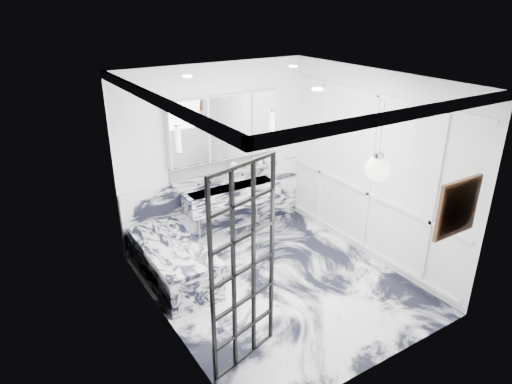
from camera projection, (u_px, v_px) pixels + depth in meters
floor at (279, 284)px, 6.33m from camera, size 3.60×3.60×0.00m
ceiling at (284, 79)px, 5.22m from camera, size 3.60×3.60×0.00m
wall_back at (215, 153)px, 7.17m from camera, size 3.60×0.00×3.60m
wall_front at (390, 254)px, 4.38m from camera, size 3.60×0.00×3.60m
wall_left at (162, 222)px, 4.99m from camera, size 0.00×3.60×3.60m
wall_right at (372, 168)px, 6.56m from camera, size 0.00×3.60×3.60m
marble_clad_back at (218, 204)px, 7.50m from camera, size 3.18×0.05×1.05m
marble_clad_left at (164, 227)px, 5.02m from camera, size 0.02×3.56×2.68m
panel_molding at (370, 175)px, 6.59m from camera, size 0.03×3.40×2.30m
soap_bottle_a at (254, 160)px, 7.51m from camera, size 0.10×0.10×0.20m
soap_bottle_b at (259, 160)px, 7.57m from camera, size 0.08×0.09×0.17m
soap_bottle_c at (267, 159)px, 7.65m from camera, size 0.13×0.13×0.14m
face_pot at (233, 166)px, 7.33m from camera, size 0.15×0.15×0.15m
amber_bottle at (246, 165)px, 7.45m from camera, size 0.04×0.04×0.10m
flower_vase at (212, 260)px, 5.75m from camera, size 0.09×0.09×0.12m
crittall_door at (244, 270)px, 4.61m from camera, size 0.86×0.28×2.26m
artwork at (458, 208)px, 4.84m from camera, size 0.54×0.05×0.54m
pendant_light at (377, 169)px, 4.67m from camera, size 0.26×0.26×0.26m
trough_sink at (232, 196)px, 7.32m from camera, size 1.60×0.45×0.30m
ledge at (227, 173)px, 7.31m from camera, size 1.90×0.14×0.04m
subway_tile at (225, 164)px, 7.31m from camera, size 1.90×0.03×0.23m
mirror_cabinet at (225, 127)px, 7.02m from camera, size 1.90×0.16×1.00m
sconce_left at (179, 139)px, 6.56m from camera, size 0.07×0.07×0.40m
sconce_right at (273, 124)px, 7.37m from camera, size 0.07×0.07×0.40m
bathtub at (173, 262)px, 6.34m from camera, size 0.75×1.65×0.55m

